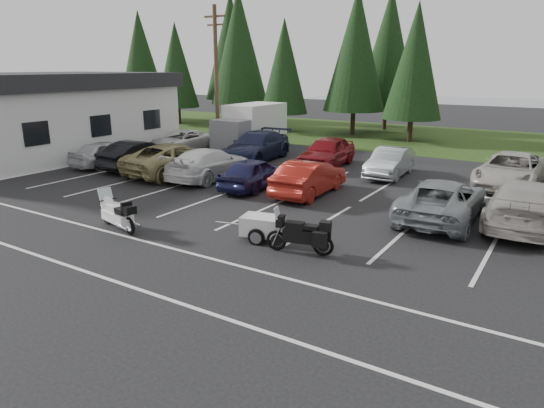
{
  "coord_description": "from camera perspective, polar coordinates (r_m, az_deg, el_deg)",
  "views": [
    {
      "loc": [
        10.29,
        -13.46,
        5.29
      ],
      "look_at": [
        2.12,
        -0.5,
        0.93
      ],
      "focal_mm": 32.0,
      "sensor_mm": 36.0,
      "label": 1
    }
  ],
  "objects": [
    {
      "name": "car_far_3",
      "position": [
        24.82,
        13.73,
        4.78
      ],
      "size": [
        1.67,
        4.31,
        1.4
      ],
      "primitive_type": "imported",
      "rotation": [
        0.0,
        0.0,
        0.05
      ],
      "color": "gray",
      "rests_on": "ground"
    },
    {
      "name": "car_far_4",
      "position": [
        24.44,
        26.31,
        3.57
      ],
      "size": [
        2.85,
        5.63,
        1.53
      ],
      "primitive_type": "imported",
      "rotation": [
        0.0,
        0.0,
        -0.06
      ],
      "color": "#B3ACA4",
      "rests_on": "ground"
    },
    {
      "name": "car_near_6",
      "position": [
        18.17,
        19.44,
        0.45
      ],
      "size": [
        2.59,
        5.37,
        1.47
      ],
      "primitive_type": "imported",
      "rotation": [
        0.0,
        0.0,
        3.17
      ],
      "color": "gray",
      "rests_on": "ground"
    },
    {
      "name": "stall_markings",
      "position": [
        19.31,
        -1.38,
        -0.0
      ],
      "size": [
        32.0,
        16.0,
        0.01
      ],
      "primitive_type": "cube",
      "color": "silver",
      "rests_on": "ground"
    },
    {
      "name": "cargo_trailer",
      "position": [
        15.23,
        -1.27,
        -2.83
      ],
      "size": [
        1.91,
        1.34,
        0.8
      ],
      "primitive_type": null,
      "rotation": [
        0.0,
        0.0,
        0.23
      ],
      "color": "silver",
      "rests_on": "ground"
    },
    {
      "name": "car_near_1",
      "position": [
        26.84,
        -15.33,
        5.61
      ],
      "size": [
        1.68,
        4.63,
        1.52
      ],
      "primitive_type": "imported",
      "rotation": [
        0.0,
        0.0,
        3.16
      ],
      "color": "black",
      "rests_on": "ground"
    },
    {
      "name": "conifer_3",
      "position": [
        40.58,
        1.45,
        15.87
      ],
      "size": [
        3.87,
        3.87,
        9.02
      ],
      "color": "#332316",
      "rests_on": "ground"
    },
    {
      "name": "car_near_0",
      "position": [
        28.18,
        -18.83,
        5.71
      ],
      "size": [
        1.7,
        4.21,
        1.43
      ],
      "primitive_type": "imported",
      "rotation": [
        0.0,
        0.0,
        3.14
      ],
      "color": "silver",
      "rests_on": "ground"
    },
    {
      "name": "building",
      "position": [
        33.36,
        -26.39,
        9.39
      ],
      "size": [
        10.6,
        15.6,
        4.9
      ],
      "primitive_type": null,
      "color": "silver",
      "rests_on": "ground"
    },
    {
      "name": "car_near_4",
      "position": [
        21.68,
        -2.22,
        3.66
      ],
      "size": [
        1.97,
        4.22,
        1.4
      ],
      "primitive_type": "imported",
      "rotation": [
        0.0,
        0.0,
        3.22
      ],
      "color": "#1A1B43",
      "rests_on": "ground"
    },
    {
      "name": "grass_strip",
      "position": [
        39.2,
        16.84,
        7.48
      ],
      "size": [
        80.0,
        16.0,
        0.01
      ],
      "primitive_type": "cube",
      "color": "#1E3912",
      "rests_on": "ground"
    },
    {
      "name": "box_truck",
      "position": [
        31.98,
        -2.97,
        8.98
      ],
      "size": [
        2.4,
        5.6,
        2.9
      ],
      "primitive_type": null,
      "color": "silver",
      "rests_on": "ground"
    },
    {
      "name": "utility_pole",
      "position": [
        32.56,
        -6.56,
        14.76
      ],
      "size": [
        1.6,
        0.26,
        9.0
      ],
      "color": "#473321",
      "rests_on": "ground"
    },
    {
      "name": "car_far_1",
      "position": [
        28.3,
        -1.88,
        6.81
      ],
      "size": [
        2.85,
        5.87,
        1.65
      ],
      "primitive_type": "imported",
      "rotation": [
        0.0,
        0.0,
        0.1
      ],
      "color": "#161B38",
      "rests_on": "ground"
    },
    {
      "name": "lake_water",
      "position": [
        68.95,
        27.3,
        9.77
      ],
      "size": [
        70.0,
        50.0,
        0.02
      ],
      "primitive_type": "cube",
      "color": "slate",
      "rests_on": "ground"
    },
    {
      "name": "conifer_back_b",
      "position": [
        43.4,
        13.61,
        17.44
      ],
      "size": [
        4.97,
        4.97,
        11.58
      ],
      "color": "#332316",
      "rests_on": "ground"
    },
    {
      "name": "car_far_2",
      "position": [
        26.62,
        6.47,
        6.11
      ],
      "size": [
        2.22,
        4.88,
        1.62
      ],
      "primitive_type": "imported",
      "rotation": [
        0.0,
        0.0,
        0.06
      ],
      "color": "maroon",
      "rests_on": "ground"
    },
    {
      "name": "conifer_1",
      "position": [
        47.37,
        -11.19,
        15.74
      ],
      "size": [
        3.96,
        3.96,
        9.22
      ],
      "color": "#332316",
      "rests_on": "ground"
    },
    {
      "name": "car_near_3",
      "position": [
        23.72,
        -7.33,
        4.73
      ],
      "size": [
        2.29,
        5.23,
        1.5
      ],
      "primitive_type": "imported",
      "rotation": [
        0.0,
        0.0,
        3.18
      ],
      "color": "silver",
      "rests_on": "ground"
    },
    {
      "name": "car_near_7",
      "position": [
        18.53,
        27.57,
        0.02
      ],
      "size": [
        2.34,
        5.55,
        1.6
      ],
      "primitive_type": "imported",
      "rotation": [
        0.0,
        0.0,
        3.16
      ],
      "color": "#AEA7A0",
      "rests_on": "ground"
    },
    {
      "name": "conifer_5",
      "position": [
        36.54,
        16.49,
        15.81
      ],
      "size": [
        4.14,
        4.14,
        9.63
      ],
      "color": "#332316",
      "rests_on": "ground"
    },
    {
      "name": "car_far_0",
      "position": [
        31.75,
        -10.61,
        7.28
      ],
      "size": [
        2.32,
        4.91,
        1.36
      ],
      "primitive_type": "imported",
      "rotation": [
        0.0,
        0.0,
        -0.01
      ],
      "color": "white",
      "rests_on": "ground"
    },
    {
      "name": "car_near_2",
      "position": [
        25.03,
        -11.23,
        5.24
      ],
      "size": [
        2.96,
        5.85,
        1.59
      ],
      "primitive_type": "imported",
      "rotation": [
        0.0,
        0.0,
        3.08
      ],
      "color": "#958B56",
      "rests_on": "ground"
    },
    {
      "name": "ground",
      "position": [
        17.75,
        -4.95,
        -1.51
      ],
      "size": [
        120.0,
        120.0,
        0.0
      ],
      "primitive_type": "plane",
      "color": "black",
      "rests_on": "ground"
    },
    {
      "name": "touring_motorcycle",
      "position": [
        16.95,
        -17.78,
        -0.74
      ],
      "size": [
        2.5,
        1.27,
        1.33
      ],
      "primitive_type": null,
      "rotation": [
        0.0,
        0.0,
        -0.23
      ],
      "color": "white",
      "rests_on": "ground"
    },
    {
      "name": "conifer_back_a",
      "position": [
        50.57,
        -4.85,
        18.01
      ],
      "size": [
        5.28,
        5.28,
        12.3
      ],
      "color": "#332316",
      "rests_on": "ground"
    },
    {
      "name": "conifer_0",
      "position": [
        52.53,
        -15.22,
        16.4
      ],
      "size": [
        4.58,
        4.58,
        10.66
      ],
      "color": "#332316",
      "rests_on": "ground"
    },
    {
      "name": "conifer_2",
      "position": [
        44.81,
        -3.93,
        17.99
      ],
      "size": [
        5.1,
        5.1,
        11.89
      ],
      "color": "#332316",
      "rests_on": "ground"
    },
    {
      "name": "car_near_5",
      "position": [
        20.66,
        4.42,
        3.12
      ],
      "size": [
        1.72,
        4.54,
        1.48
      ],
      "primitive_type": "imported",
      "rotation": [
        0.0,
        0.0,
        3.18
      ],
      "color": "maroon",
      "rests_on": "ground"
    },
    {
      "name": "conifer_4",
      "position": [
        39.46,
        9.86,
        17.48
      ],
      "size": [
        4.8,
        4.8,
        11.17
      ],
      "color": "#332316",
      "rests_on": "ground"
    },
    {
      "name": "adventure_motorcycle",
      "position": [
        14.11,
        3.27,
        -3.2
      ],
      "size": [
        2.37,
        1.29,
        1.37
      ],
      "primitive_type": null,
      "rotation": [
        0.0,
        0.0,
        0.24
      ],
      "color": "black",
      "rests_on": "ground"
    }
  ]
}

